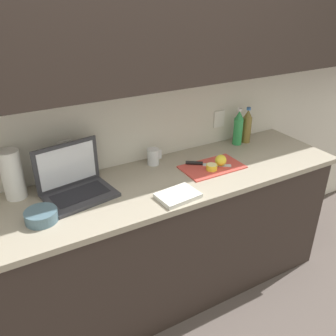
% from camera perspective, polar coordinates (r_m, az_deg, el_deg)
% --- Properties ---
extents(ground_plane, '(12.00, 12.00, 0.00)m').
position_cam_1_polar(ground_plane, '(2.63, -2.54, -19.65)').
color(ground_plane, '#564C47').
rests_on(ground_plane, ground).
extents(wall_back, '(5.20, 0.38, 2.60)m').
position_cam_1_polar(wall_back, '(2.05, -6.65, 16.96)').
color(wall_back, silver).
rests_on(wall_back, ground_plane).
extents(counter_unit, '(2.54, 0.62, 0.89)m').
position_cam_1_polar(counter_unit, '(2.31, -3.24, -12.06)').
color(counter_unit, '#332823').
rests_on(counter_unit, ground_plane).
extents(laptop, '(0.40, 0.32, 0.28)m').
position_cam_1_polar(laptop, '(2.01, -14.69, -2.37)').
color(laptop, '#333338').
rests_on(laptop, counter_unit).
extents(cutting_board, '(0.39, 0.23, 0.01)m').
position_cam_1_polar(cutting_board, '(2.27, 7.09, 0.16)').
color(cutting_board, '#D1473D').
rests_on(cutting_board, counter_unit).
extents(knife, '(0.26, 0.19, 0.02)m').
position_cam_1_polar(knife, '(2.28, 5.19, 0.73)').
color(knife, silver).
rests_on(knife, cutting_board).
extents(lemon_half_cut, '(0.07, 0.07, 0.04)m').
position_cam_1_polar(lemon_half_cut, '(2.22, 7.02, 0.15)').
color(lemon_half_cut, yellow).
rests_on(lemon_half_cut, cutting_board).
extents(lemon_whole_beside, '(0.07, 0.07, 0.07)m').
position_cam_1_polar(lemon_whole_beside, '(2.27, 8.45, 1.23)').
color(lemon_whole_beside, yellow).
rests_on(lemon_whole_beside, cutting_board).
extents(bottle_green_soda, '(0.07, 0.07, 0.27)m').
position_cam_1_polar(bottle_green_soda, '(2.60, 11.19, 6.30)').
color(bottle_green_soda, '#2D934C').
rests_on(bottle_green_soda, counter_unit).
extents(bottle_oil_tall, '(0.07, 0.07, 0.26)m').
position_cam_1_polar(bottle_oil_tall, '(2.65, 12.53, 6.52)').
color(bottle_oil_tall, olive).
rests_on(bottle_oil_tall, counter_unit).
extents(measuring_cup, '(0.10, 0.08, 0.11)m').
position_cam_1_polar(measuring_cup, '(2.28, -2.37, 1.85)').
color(measuring_cup, silver).
rests_on(measuring_cup, counter_unit).
extents(bowl_white, '(0.16, 0.16, 0.06)m').
position_cam_1_polar(bowl_white, '(1.85, -19.66, -7.25)').
color(bowl_white, slate).
rests_on(bowl_white, counter_unit).
extents(paper_towel_roll, '(0.11, 0.11, 0.28)m').
position_cam_1_polar(paper_towel_roll, '(2.05, -23.71, -0.98)').
color(paper_towel_roll, white).
rests_on(paper_towel_roll, counter_unit).
extents(dish_towel, '(0.23, 0.18, 0.02)m').
position_cam_1_polar(dish_towel, '(1.93, 1.58, -4.44)').
color(dish_towel, silver).
rests_on(dish_towel, counter_unit).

